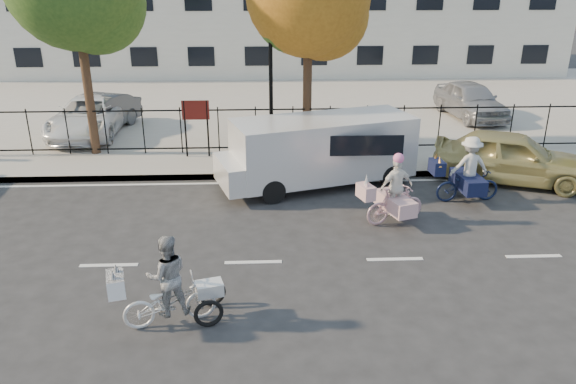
{
  "coord_description": "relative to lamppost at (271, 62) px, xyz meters",
  "views": [
    {
      "loc": [
        0.28,
        -10.4,
        5.74
      ],
      "look_at": [
        0.78,
        1.2,
        1.1
      ],
      "focal_mm": 35.0,
      "sensor_mm": 36.0,
      "label": 1
    }
  ],
  "objects": [
    {
      "name": "ground",
      "position": [
        -0.5,
        -6.8,
        -3.11
      ],
      "size": [
        120.0,
        120.0,
        0.0
      ],
      "primitive_type": "plane",
      "color": "#333334"
    },
    {
      "name": "road_markings",
      "position": [
        -0.5,
        -6.8,
        -3.11
      ],
      "size": [
        60.0,
        9.52,
        0.01
      ],
      "primitive_type": null,
      "color": "silver",
      "rests_on": "ground"
    },
    {
      "name": "curb",
      "position": [
        -0.5,
        -1.75,
        -3.04
      ],
      "size": [
        60.0,
        0.1,
        0.15
      ],
      "primitive_type": "cube",
      "color": "#A8A399",
      "rests_on": "ground"
    },
    {
      "name": "sidewalk",
      "position": [
        -0.5,
        -0.7,
        -3.04
      ],
      "size": [
        60.0,
        2.2,
        0.15
      ],
      "primitive_type": "cube",
      "color": "#A8A399",
      "rests_on": "ground"
    },
    {
      "name": "parking_lot",
      "position": [
        -0.5,
        8.2,
        -3.04
      ],
      "size": [
        60.0,
        15.6,
        0.15
      ],
      "primitive_type": "cube",
      "color": "#A8A399",
      "rests_on": "ground"
    },
    {
      "name": "iron_fence",
      "position": [
        -0.5,
        0.4,
        -2.21
      ],
      "size": [
        58.0,
        0.06,
        1.5
      ],
      "primitive_type": null,
      "color": "black",
      "rests_on": "sidewalk"
    },
    {
      "name": "building",
      "position": [
        -0.5,
        18.2,
        -0.11
      ],
      "size": [
        34.0,
        10.0,
        6.0
      ],
      "primitive_type": "cube",
      "color": "silver",
      "rests_on": "ground"
    },
    {
      "name": "lamppost",
      "position": [
        0.0,
        0.0,
        0.0
      ],
      "size": [
        0.36,
        0.36,
        4.33
      ],
      "color": "black",
      "rests_on": "sidewalk"
    },
    {
      "name": "street_sign",
      "position": [
        -2.35,
        0.0,
        -1.7
      ],
      "size": [
        0.85,
        0.06,
        1.8
      ],
      "color": "black",
      "rests_on": "sidewalk"
    },
    {
      "name": "zebra_trike",
      "position": [
        -1.89,
        -8.89,
        -2.47
      ],
      "size": [
        1.94,
        1.11,
        1.66
      ],
      "rotation": [
        0.0,
        0.0,
        1.84
      ],
      "color": "white",
      "rests_on": "ground"
    },
    {
      "name": "unicorn_bike",
      "position": [
        2.86,
        -4.94,
        -2.46
      ],
      "size": [
        1.78,
        1.29,
        1.76
      ],
      "rotation": [
        0.0,
        0.0,
        1.9
      ],
      "color": "beige",
      "rests_on": "ground"
    },
    {
      "name": "bull_bike",
      "position": [
        5.06,
        -3.67,
        -2.41
      ],
      "size": [
        1.9,
        1.3,
        1.76
      ],
      "rotation": [
        0.0,
        0.0,
        1.64
      ],
      "color": "#101835",
      "rests_on": "ground"
    },
    {
      "name": "white_van",
      "position": [
        1.3,
        -2.3,
        -2.05
      ],
      "size": [
        5.83,
        3.22,
        1.93
      ],
      "rotation": [
        0.0,
        0.0,
        0.3
      ],
      "color": "silver",
      "rests_on": "ground"
    },
    {
      "name": "gold_sedan",
      "position": [
        6.81,
        -2.3,
        -2.37
      ],
      "size": [
        4.7,
        3.18,
        1.49
      ],
      "primitive_type": "imported",
      "rotation": [
        0.0,
        0.0,
        1.21
      ],
      "color": "tan",
      "rests_on": "ground"
    },
    {
      "name": "lot_car_b",
      "position": [
        -6.49,
        2.76,
        -2.3
      ],
      "size": [
        2.23,
        4.78,
        1.33
      ],
      "primitive_type": "imported",
      "rotation": [
        0.0,
        0.0,
        -0.01
      ],
      "color": "white",
      "rests_on": "parking_lot"
    },
    {
      "name": "lot_car_c",
      "position": [
        -6.33,
        3.09,
        -2.31
      ],
      "size": [
        2.69,
        4.2,
        1.31
      ],
      "primitive_type": "imported",
      "rotation": [
        0.0,
        0.0,
        -0.36
      ],
      "color": "#46494E",
      "rests_on": "parking_lot"
    },
    {
      "name": "lot_car_d",
      "position": [
        8.02,
        4.6,
        -2.25
      ],
      "size": [
        2.16,
        4.33,
        1.42
      ],
      "primitive_type": "imported",
      "rotation": [
        0.0,
        0.0,
        0.12
      ],
      "color": "#94959A",
      "rests_on": "parking_lot"
    },
    {
      "name": "tree_mid",
      "position": [
        1.3,
        0.56,
        1.74
      ],
      "size": [
        3.78,
        3.78,
        6.94
      ],
      "color": "#442D1D",
      "rests_on": "ground"
    }
  ]
}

